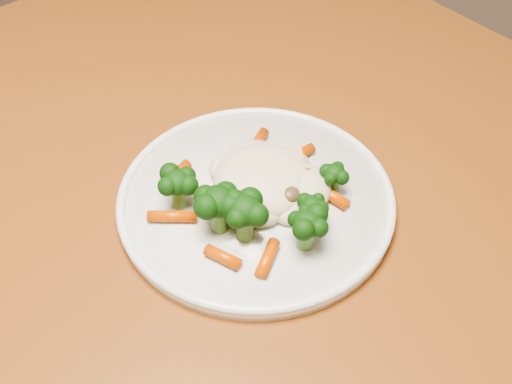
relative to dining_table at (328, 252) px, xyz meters
The scene contains 3 objects.
dining_table is the anchor object (origin of this frame).
plate 0.14m from the dining_table, 134.53° to the right, with size 0.29×0.29×0.01m, color white.
meal 0.16m from the dining_table, 127.28° to the right, with size 0.19×0.19×0.05m.
Camera 1 is at (0.36, -0.45, 1.24)m, focal length 45.00 mm.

